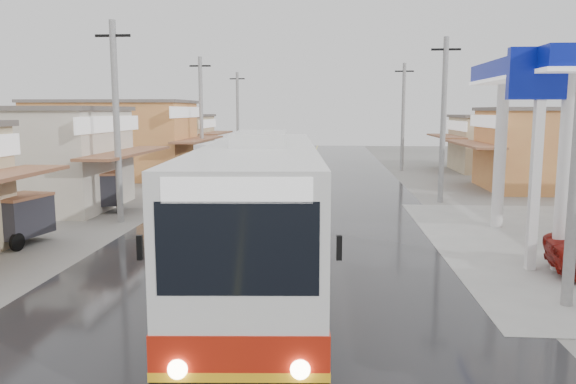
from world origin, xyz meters
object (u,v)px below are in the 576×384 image
at_px(tricycle_far, 103,188).
at_px(second_bus, 229,162).
at_px(cyclist, 183,218).
at_px(coach_bus, 261,214).
at_px(tricycle_near, 19,216).

bearing_deg(tricycle_far, second_bus, 43.19).
relative_size(second_bus, cyclist, 3.82).
relative_size(coach_bus, tricycle_far, 5.10).
bearing_deg(cyclist, second_bus, 104.70).
bearing_deg(tricycle_near, cyclist, 26.11).
bearing_deg(cyclist, tricycle_near, -153.55).
relative_size(cyclist, tricycle_near, 0.89).
bearing_deg(tricycle_far, coach_bus, -71.93).
xyz_separation_m(cyclist, tricycle_far, (-5.09, 5.19, 0.31)).
xyz_separation_m(coach_bus, tricycle_far, (-8.56, 10.67, -0.90)).
bearing_deg(coach_bus, tricycle_far, 124.84).
height_order(second_bus, tricycle_far, second_bus).
height_order(coach_bus, second_bus, coach_bus).
bearing_deg(second_bus, tricycle_near, -104.34).
xyz_separation_m(second_bus, tricycle_far, (-4.29, -8.74, -0.43)).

